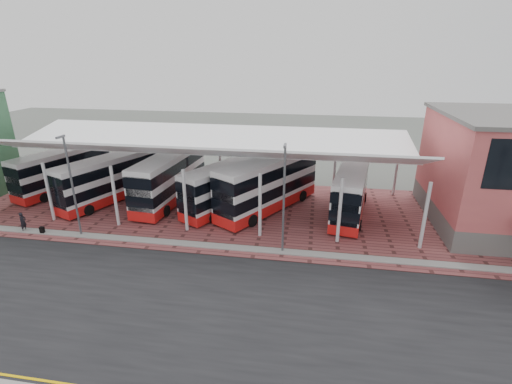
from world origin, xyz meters
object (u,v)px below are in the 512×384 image
pedestrian (23,222)px  bus_4 (268,185)px  bus_0 (63,171)px  bus_1 (109,180)px  bus_2 (170,178)px  bus_3 (227,186)px  bus_5 (351,192)px

pedestrian → bus_4: bearing=-66.9°
bus_0 → pedestrian: (2.72, -9.22, -1.30)m
bus_1 → bus_2: 5.86m
bus_4 → pedestrian: bus_4 is taller
bus_1 → bus_3: (11.61, 0.17, -0.06)m
bus_4 → bus_3: bearing=-145.4°
bus_1 → bus_5: (22.65, 0.61, -0.07)m
bus_3 → pedestrian: 16.89m
bus_0 → bus_1: size_ratio=0.98×
bus_1 → bus_2: bearing=31.7°
bus_3 → bus_0: bearing=-157.8°
bus_0 → bus_3: 17.92m
bus_4 → bus_5: 7.33m
bus_3 → bus_5: bus_3 is taller
bus_2 → bus_1: bearing=-165.5°
pedestrian → bus_5: bearing=-72.3°
bus_1 → bus_2: size_ratio=0.94×
bus_2 → bus_5: bearing=3.8°
bus_1 → bus_3: bearing=23.1°
bus_0 → bus_3: bearing=12.4°
bus_0 → bus_2: (12.00, -0.99, 0.19)m
bus_2 → bus_3: 5.90m
bus_4 → bus_2: bearing=-152.3°
bus_0 → bus_4: bearing=13.9°
bus_4 → bus_5: bearing=32.9°
bus_0 → bus_3: (17.83, -1.79, -0.01)m
bus_1 → bus_3: bus_1 is taller
bus_2 → bus_5: bus_2 is taller
bus_1 → bus_4: 15.34m
bus_5 → bus_2: bearing=-171.6°
bus_0 → bus_5: bus_0 is taller
bus_5 → bus_4: bearing=-168.7°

